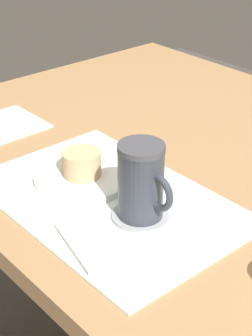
{
  "coord_description": "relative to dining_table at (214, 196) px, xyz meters",
  "views": [
    {
      "loc": [
        0.59,
        -0.74,
        1.26
      ],
      "look_at": [
        -0.04,
        -0.2,
        0.79
      ],
      "focal_mm": 60.0,
      "sensor_mm": 36.0,
      "label": 1
    }
  ],
  "objects": [
    {
      "name": "coffee_coaster",
      "position": [
        0.04,
        -0.23,
        0.08
      ],
      "size": [
        0.09,
        0.09,
        0.0
      ],
      "primitive_type": "cylinder",
      "color": "#99999E",
      "rests_on": "placemat"
    },
    {
      "name": "pastry",
      "position": [
        -0.12,
        -0.23,
        0.11
      ],
      "size": [
        0.07,
        0.07,
        0.04
      ],
      "primitive_type": "cylinder",
      "color": "tan",
      "rests_on": "pastry_plate"
    },
    {
      "name": "paper_napkin",
      "position": [
        -0.42,
        -0.22,
        0.07
      ],
      "size": [
        0.15,
        0.15,
        0.0
      ],
      "primitive_type": "cube",
      "rotation": [
        0.0,
        0.0,
        0.01
      ],
      "color": "silver",
      "rests_on": "dining_table"
    },
    {
      "name": "placemat",
      "position": [
        -0.04,
        -0.24,
        0.07
      ],
      "size": [
        0.46,
        0.31,
        0.0
      ],
      "primitive_type": "cube",
      "color": "silver",
      "rests_on": "dining_table"
    },
    {
      "name": "teaspoon",
      "position": [
        0.04,
        -0.36,
        0.08
      ],
      "size": [
        0.13,
        0.04,
        0.01
      ],
      "primitive_type": "cylinder",
      "rotation": [
        0.0,
        1.57,
        -0.24
      ],
      "color": "silver",
      "rests_on": "placemat"
    },
    {
      "name": "dining_table",
      "position": [
        0.0,
        0.0,
        0.0
      ],
      "size": [
        1.31,
        0.89,
        0.74
      ],
      "color": "#997047",
      "rests_on": "ground_plane"
    },
    {
      "name": "coffee_mug",
      "position": [
        0.04,
        -0.23,
        0.14
      ],
      "size": [
        0.11,
        0.07,
        0.13
      ],
      "color": "#2D333D",
      "rests_on": "coffee_coaster"
    },
    {
      "name": "pastry_plate",
      "position": [
        -0.12,
        -0.23,
        0.08
      ],
      "size": [
        0.17,
        0.17,
        0.01
      ],
      "primitive_type": "cylinder",
      "color": "silver",
      "rests_on": "placemat"
    }
  ]
}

